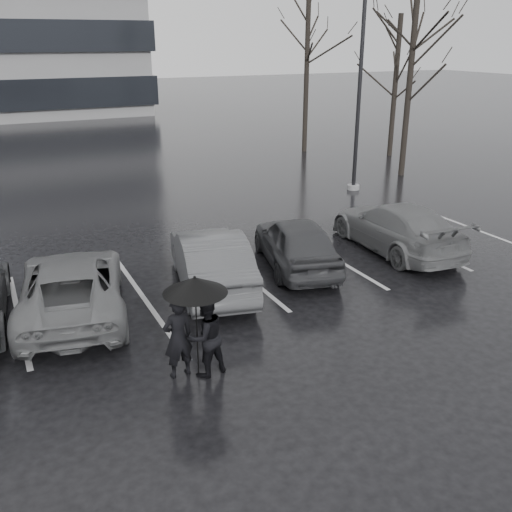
{
  "coord_description": "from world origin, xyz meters",
  "views": [
    {
      "loc": [
        -5.23,
        -10.15,
        5.86
      ],
      "look_at": [
        0.21,
        1.0,
        1.1
      ],
      "focal_mm": 40.0,
      "sensor_mm": 36.0,
      "label": 1
    }
  ],
  "objects": [
    {
      "name": "umbrella",
      "position": [
        -2.17,
        -1.44,
        1.79
      ],
      "size": [
        1.16,
        1.16,
        1.97
      ],
      "color": "black",
      "rests_on": "ground"
    },
    {
      "name": "tree_east",
      "position": [
        12.0,
        10.0,
        4.0
      ],
      "size": [
        0.26,
        0.26,
        8.0
      ],
      "primitive_type": "cylinder",
      "color": "black",
      "rests_on": "ground"
    },
    {
      "name": "ground",
      "position": [
        0.0,
        0.0,
        0.0
      ],
      "size": [
        160.0,
        160.0,
        0.0
      ],
      "primitive_type": "plane",
      "color": "black",
      "rests_on": "ground"
    },
    {
      "name": "tree_north",
      "position": [
        11.0,
        17.0,
        4.25
      ],
      "size": [
        0.26,
        0.26,
        8.5
      ],
      "primitive_type": "cylinder",
      "color": "black",
      "rests_on": "ground"
    },
    {
      "name": "stall_stripes",
      "position": [
        -0.8,
        2.5,
        0.0
      ],
      "size": [
        19.72,
        5.0,
        0.0
      ],
      "color": "#B9B9BC",
      "rests_on": "ground"
    },
    {
      "name": "car_west_b",
      "position": [
        -3.83,
        2.12,
        0.67
      ],
      "size": [
        3.08,
        5.14,
        1.34
      ],
      "primitive_type": "imported",
      "rotation": [
        0.0,
        0.0,
        2.95
      ],
      "color": "#47474A",
      "rests_on": "ground"
    },
    {
      "name": "car_main",
      "position": [
        2.1,
        2.39,
        0.7
      ],
      "size": [
        2.61,
        4.39,
        1.4
      ],
      "primitive_type": "imported",
      "rotation": [
        0.0,
        0.0,
        2.9
      ],
      "color": "black",
      "rests_on": "ground"
    },
    {
      "name": "car_west_a",
      "position": [
        -0.49,
        2.12,
        0.74
      ],
      "size": [
        2.46,
        4.71,
        1.48
      ],
      "primitive_type": "imported",
      "rotation": [
        0.0,
        0.0,
        2.93
      ],
      "color": "#2E2E30",
      "rests_on": "ground"
    },
    {
      "name": "car_east",
      "position": [
        5.39,
        2.26,
        0.7
      ],
      "size": [
        2.26,
        4.95,
        1.4
      ],
      "primitive_type": "imported",
      "rotation": [
        0.0,
        0.0,
        3.08
      ],
      "color": "#47474A",
      "rests_on": "ground"
    },
    {
      "name": "tree_ne",
      "position": [
        14.5,
        14.0,
        3.5
      ],
      "size": [
        0.26,
        0.26,
        7.0
      ],
      "primitive_type": "cylinder",
      "color": "black",
      "rests_on": "ground"
    },
    {
      "name": "lamp_post",
      "position": [
        8.47,
        8.74,
        4.1
      ],
      "size": [
        0.49,
        0.49,
        8.96
      ],
      "rotation": [
        0.0,
        0.0,
        -0.39
      ],
      "color": "gray",
      "rests_on": "ground"
    },
    {
      "name": "pedestrian_left",
      "position": [
        -2.51,
        -1.35,
        0.79
      ],
      "size": [
        0.62,
        0.44,
        1.57
      ],
      "primitive_type": "imported",
      "rotation": [
        0.0,
        0.0,
        3.26
      ],
      "color": "black",
      "rests_on": "ground"
    },
    {
      "name": "pedestrian_right",
      "position": [
        -2.04,
        -1.52,
        0.78
      ],
      "size": [
        0.87,
        0.74,
        1.57
      ],
      "primitive_type": "imported",
      "rotation": [
        0.0,
        0.0,
        3.36
      ],
      "color": "black",
      "rests_on": "ground"
    }
  ]
}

